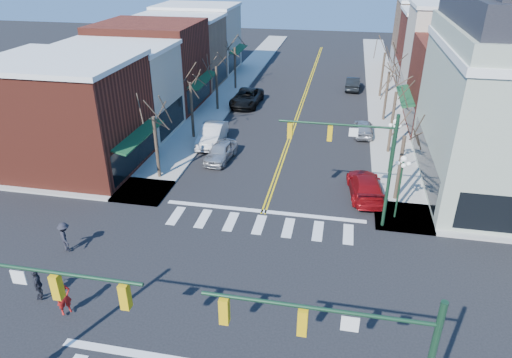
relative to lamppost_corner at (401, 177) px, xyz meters
The scene contains 33 objects.
ground 12.18m from the lamppost_corner, 133.97° to the right, with size 160.00×160.00×0.00m, color black.
sidewalk_left 20.69m from the lamppost_corner, 145.84° to the left, with size 3.50×70.00×0.15m, color #9E9B93.
sidewalk_right 11.87m from the lamppost_corner, 87.26° to the left, with size 3.50×70.00×0.15m, color #9E9B93.
bldg_left_brick_a 23.94m from the lamppost_corner, behind, with size 10.00×8.50×8.00m, color maroon.
bldg_left_stucco_a 26.14m from the lamppost_corner, 155.10° to the left, with size 10.00×7.00×7.50m, color #BAAD99.
bldg_left_brick_b 30.40m from the lamppost_corner, 141.28° to the left, with size 10.00×9.00×8.50m, color maroon.
bldg_left_tan 36.13m from the lamppost_corner, 131.01° to the left, with size 10.00×7.50×7.80m, color #9E7557.
bldg_left_stucco_b 42.28m from the lamppost_corner, 124.10° to the left, with size 10.00×8.00×8.20m, color #BAAD99.
bldg_right_brick_a 18.76m from the lamppost_corner, 67.06° to the left, with size 10.00×8.50×8.00m, color maroon.
bldg_right_stucco 26.12m from the lamppost_corner, 73.72° to the left, with size 10.00×7.00×10.00m, color #BAAD99.
bldg_right_brick_b 33.33m from the lamppost_corner, 77.34° to the left, with size 10.00×8.00×8.50m, color maroon.
bldg_right_tan 41.18m from the lamppost_corner, 79.78° to the left, with size 10.00×8.00×9.00m, color #9E7557.
traffic_mast_near_left 21.09m from the lamppost_corner, 130.84° to the right, with size 6.60×0.28×7.20m.
traffic_mast_far_right 3.36m from the lamppost_corner, 157.49° to the right, with size 6.60×0.28×7.20m.
lamppost_corner is the anchor object (origin of this frame).
lamppost_midblock 6.50m from the lamppost_corner, 90.00° to the left, with size 0.36×0.36×4.33m.
tree_left_a 16.80m from the lamppost_corner, behind, with size 0.24×0.24×4.76m, color #382B21.
tree_left_b 19.65m from the lamppost_corner, 147.69° to the left, with size 0.24×0.24×5.04m, color #382B21.
tree_left_c 24.87m from the lamppost_corner, 131.90° to the left, with size 0.24×0.24×4.55m, color #382B21.
tree_left_d 31.27m from the lamppost_corner, 122.06° to the left, with size 0.24×0.24×4.90m, color #382B21.
tree_right_a 2.59m from the lamppost_corner, 85.43° to the left, with size 0.24×0.24×4.62m, color #382B21.
tree_right_b 10.51m from the lamppost_corner, 88.91° to the left, with size 0.24×0.24×5.18m, color #382B21.
tree_right_c 18.51m from the lamppost_corner, 89.38° to the left, with size 0.24×0.24×4.83m, color #382B21.
tree_right_d 26.51m from the lamppost_corner, 89.57° to the left, with size 0.24×0.24×4.97m, color #382B21.
car_left_near 14.70m from the lamppost_corner, 153.51° to the left, with size 1.72×4.29×1.46m, color #AEAFB3.
car_left_mid 17.60m from the lamppost_corner, 146.68° to the left, with size 1.80×5.15×1.70m, color silver.
car_left_far 25.12m from the lamppost_corner, 123.95° to the left, with size 2.74×5.94×1.65m, color black.
car_right_near 3.92m from the lamppost_corner, 123.65° to the left, with size 2.14×5.25×1.52m, color maroon.
car_right_mid 14.51m from the lamppost_corner, 97.21° to the left, with size 1.65×4.10×1.40m, color #B0B0B5.
car_right_far 29.25m from the lamppost_corner, 95.57° to the left, with size 1.58×4.53×1.49m, color black.
pedestrian_red_a 19.44m from the lamppost_corner, 143.25° to the right, with size 0.67×0.44×1.83m, color #AB1512.
pedestrian_dark_a 20.54m from the lamppost_corner, 147.83° to the right, with size 0.93×0.39×1.59m, color #212229.
pedestrian_dark_b 19.63m from the lamppost_corner, 158.70° to the right, with size 1.11×0.64×1.72m, color black.
Camera 1 is at (4.40, -17.07, 15.27)m, focal length 32.00 mm.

